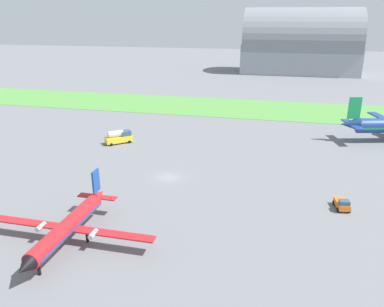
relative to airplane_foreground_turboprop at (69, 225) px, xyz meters
The scene contains 6 objects.
ground_plane 25.77m from the airplane_foreground_turboprop, 74.78° to the left, with size 600.00×600.00×0.00m, color slate.
grass_taxiway_strip 86.46m from the airplane_foreground_turboprop, 85.53° to the left, with size 360.00×28.00×0.08m, color #549342.
airplane_foreground_turboprop is the anchor object (origin of this frame).
fuel_truck_near_gate 43.45m from the airplane_foreground_turboprop, 104.52° to the left, with size 6.47×6.08×3.29m.
pushback_tug_midfield 42.24m from the airplane_foreground_turboprop, 26.40° to the left, with size 2.52×3.83×1.95m.
hangar_distant 180.94m from the airplane_foreground_turboprop, 78.82° to the left, with size 60.17×31.05×33.47m.
Camera 1 is at (19.89, -64.89, 29.58)m, focal length 35.57 mm.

